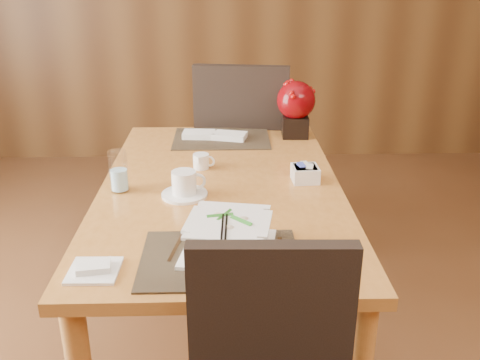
{
  "coord_description": "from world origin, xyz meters",
  "views": [
    {
      "loc": [
        0.02,
        -1.26,
        1.54
      ],
      "look_at": [
        0.07,
        0.35,
        0.87
      ],
      "focal_mm": 40.0,
      "sensor_mm": 36.0,
      "label": 1
    }
  ],
  "objects_px": {
    "coffee_cup": "(184,185)",
    "sugar_caddy": "(305,174)",
    "soup_setting": "(229,237)",
    "bread_plate": "(94,271)",
    "dining_table": "(221,207)",
    "water_glass": "(119,171)",
    "far_chair": "(244,148)",
    "creamer_jug": "(201,161)",
    "berry_decor": "(296,105)"
  },
  "relations": [
    {
      "from": "coffee_cup",
      "to": "sugar_caddy",
      "type": "relative_size",
      "value": 1.69
    },
    {
      "from": "soup_setting",
      "to": "bread_plate",
      "type": "xyz_separation_m",
      "value": [
        -0.37,
        -0.1,
        -0.05
      ]
    },
    {
      "from": "dining_table",
      "to": "water_glass",
      "type": "xyz_separation_m",
      "value": [
        -0.37,
        -0.05,
        0.17
      ]
    },
    {
      "from": "sugar_caddy",
      "to": "far_chair",
      "type": "xyz_separation_m",
      "value": [
        -0.21,
        0.83,
        -0.18
      ]
    },
    {
      "from": "sugar_caddy",
      "to": "creamer_jug",
      "type": "bearing_deg",
      "value": 160.0
    },
    {
      "from": "water_glass",
      "to": "far_chair",
      "type": "xyz_separation_m",
      "value": [
        0.49,
        0.91,
        -0.23
      ]
    },
    {
      "from": "water_glass",
      "to": "far_chair",
      "type": "relative_size",
      "value": 0.15
    },
    {
      "from": "berry_decor",
      "to": "bread_plate",
      "type": "distance_m",
      "value": 1.39
    },
    {
      "from": "dining_table",
      "to": "water_glass",
      "type": "relative_size",
      "value": 9.7
    },
    {
      "from": "soup_setting",
      "to": "creamer_jug",
      "type": "bearing_deg",
      "value": 108.81
    },
    {
      "from": "soup_setting",
      "to": "water_glass",
      "type": "distance_m",
      "value": 0.61
    },
    {
      "from": "creamer_jug",
      "to": "far_chair",
      "type": "relative_size",
      "value": 0.08
    },
    {
      "from": "creamer_jug",
      "to": "berry_decor",
      "type": "bearing_deg",
      "value": 57.16
    },
    {
      "from": "far_chair",
      "to": "water_glass",
      "type": "bearing_deg",
      "value": 70.02
    },
    {
      "from": "dining_table",
      "to": "creamer_jug",
      "type": "distance_m",
      "value": 0.23
    },
    {
      "from": "coffee_cup",
      "to": "far_chair",
      "type": "bearing_deg",
      "value": 75.61
    },
    {
      "from": "soup_setting",
      "to": "far_chair",
      "type": "relative_size",
      "value": 0.28
    },
    {
      "from": "water_glass",
      "to": "sugar_caddy",
      "type": "distance_m",
      "value": 0.7
    },
    {
      "from": "bread_plate",
      "to": "far_chair",
      "type": "relative_size",
      "value": 0.13
    },
    {
      "from": "dining_table",
      "to": "water_glass",
      "type": "height_order",
      "value": "water_glass"
    },
    {
      "from": "soup_setting",
      "to": "sugar_caddy",
      "type": "xyz_separation_m",
      "value": [
        0.3,
        0.53,
        -0.02
      ]
    },
    {
      "from": "soup_setting",
      "to": "sugar_caddy",
      "type": "height_order",
      "value": "soup_setting"
    },
    {
      "from": "coffee_cup",
      "to": "berry_decor",
      "type": "distance_m",
      "value": 0.85
    },
    {
      "from": "creamer_jug",
      "to": "bread_plate",
      "type": "xyz_separation_m",
      "value": [
        -0.26,
        -0.78,
        -0.03
      ]
    },
    {
      "from": "sugar_caddy",
      "to": "far_chair",
      "type": "height_order",
      "value": "far_chair"
    },
    {
      "from": "soup_setting",
      "to": "far_chair",
      "type": "xyz_separation_m",
      "value": [
        0.09,
        1.37,
        -0.2
      ]
    },
    {
      "from": "coffee_cup",
      "to": "water_glass",
      "type": "distance_m",
      "value": 0.25
    },
    {
      "from": "dining_table",
      "to": "soup_setting",
      "type": "relative_size",
      "value": 5.08
    },
    {
      "from": "soup_setting",
      "to": "bread_plate",
      "type": "bearing_deg",
      "value": -155.31
    },
    {
      "from": "coffee_cup",
      "to": "far_chair",
      "type": "distance_m",
      "value": 1.01
    },
    {
      "from": "sugar_caddy",
      "to": "berry_decor",
      "type": "relative_size",
      "value": 0.37
    },
    {
      "from": "water_glass",
      "to": "far_chair",
      "type": "bearing_deg",
      "value": 61.86
    },
    {
      "from": "dining_table",
      "to": "creamer_jug",
      "type": "xyz_separation_m",
      "value": [
        -0.08,
        0.17,
        0.13
      ]
    },
    {
      "from": "far_chair",
      "to": "soup_setting",
      "type": "bearing_deg",
      "value": 94.36
    },
    {
      "from": "sugar_caddy",
      "to": "coffee_cup",
      "type": "bearing_deg",
      "value": -164.29
    },
    {
      "from": "bread_plate",
      "to": "far_chair",
      "type": "height_order",
      "value": "far_chair"
    },
    {
      "from": "water_glass",
      "to": "creamer_jug",
      "type": "height_order",
      "value": "water_glass"
    },
    {
      "from": "coffee_cup",
      "to": "far_chair",
      "type": "xyz_separation_m",
      "value": [
        0.25,
        0.96,
        -0.19
      ]
    },
    {
      "from": "water_glass",
      "to": "soup_setting",
      "type": "bearing_deg",
      "value": -49.17
    },
    {
      "from": "bread_plate",
      "to": "water_glass",
      "type": "bearing_deg",
      "value": 92.86
    },
    {
      "from": "soup_setting",
      "to": "water_glass",
      "type": "height_order",
      "value": "water_glass"
    },
    {
      "from": "soup_setting",
      "to": "creamer_jug",
      "type": "relative_size",
      "value": 3.54
    },
    {
      "from": "soup_setting",
      "to": "coffee_cup",
      "type": "bearing_deg",
      "value": 120.92
    },
    {
      "from": "sugar_caddy",
      "to": "water_glass",
      "type": "bearing_deg",
      "value": -173.81
    },
    {
      "from": "dining_table",
      "to": "bread_plate",
      "type": "relative_size",
      "value": 11.09
    },
    {
      "from": "far_chair",
      "to": "sugar_caddy",
      "type": "bearing_deg",
      "value": 112.05
    },
    {
      "from": "soup_setting",
      "to": "far_chair",
      "type": "distance_m",
      "value": 1.38
    },
    {
      "from": "coffee_cup",
      "to": "creamer_jug",
      "type": "distance_m",
      "value": 0.28
    },
    {
      "from": "dining_table",
      "to": "far_chair",
      "type": "relative_size",
      "value": 1.41
    },
    {
      "from": "dining_table",
      "to": "berry_decor",
      "type": "distance_m",
      "value": 0.73
    }
  ]
}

